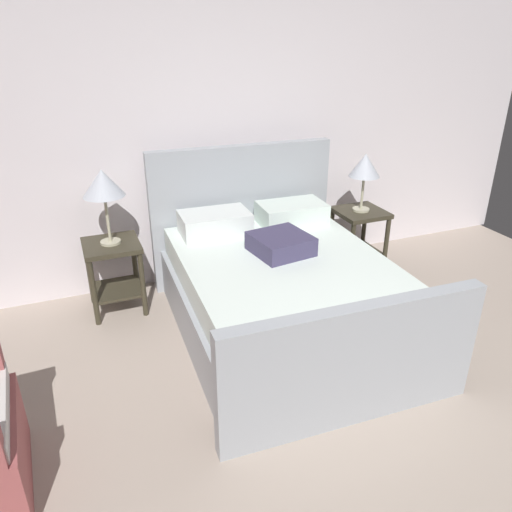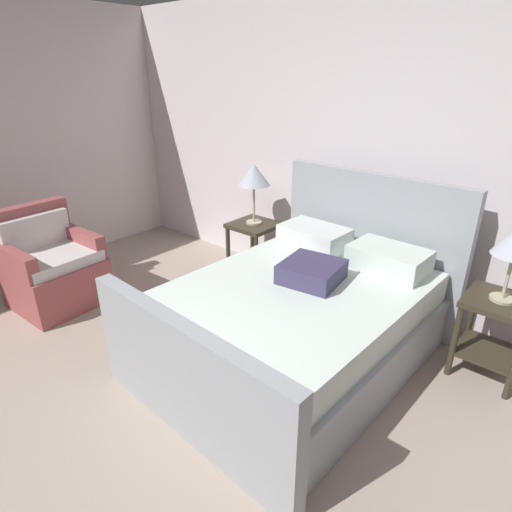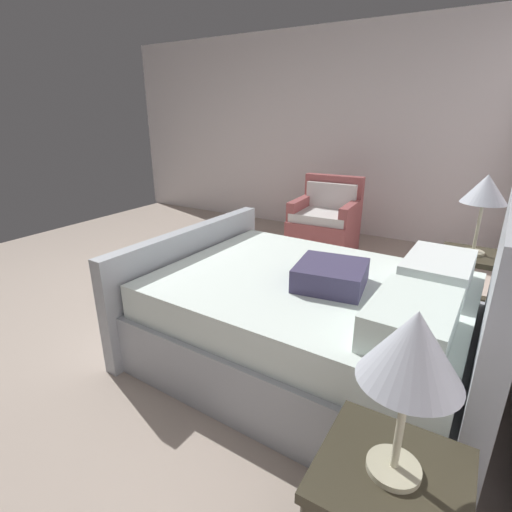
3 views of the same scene
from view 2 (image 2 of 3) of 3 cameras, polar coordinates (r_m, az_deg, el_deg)
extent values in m
cube|color=silver|center=(3.83, 17.37, 12.66)|extent=(6.48, 0.12, 2.69)
cube|color=#A2A7AF|center=(3.22, 5.25, -10.70)|extent=(1.59, 1.97, 0.40)
cube|color=#A2A7AF|center=(3.79, 14.94, 1.42)|extent=(1.65, 0.16, 1.26)
cube|color=#A2A7AF|center=(2.53, -9.41, -16.47)|extent=(1.65, 0.16, 0.80)
cube|color=white|center=(3.06, 5.46, -5.90)|extent=(1.51, 1.91, 0.22)
cube|color=white|center=(3.65, 7.87, 2.59)|extent=(0.57, 0.38, 0.18)
cube|color=white|center=(3.34, 17.46, -0.40)|extent=(0.57, 0.38, 0.18)
cube|color=#3E3859|center=(3.07, 7.53, -2.10)|extent=(0.45, 0.45, 0.14)
cube|color=#353122|center=(3.31, 30.16, -5.46)|extent=(0.44, 0.44, 0.04)
cube|color=#353122|center=(3.50, 28.80, -11.21)|extent=(0.40, 0.40, 0.02)
cylinder|color=#353122|center=(3.32, 25.18, -10.38)|extent=(0.04, 0.04, 0.56)
cylinder|color=#353122|center=(3.64, 26.96, -7.60)|extent=(0.04, 0.04, 0.56)
cylinder|color=#B7B293|center=(3.30, 30.26, -5.01)|extent=(0.16, 0.16, 0.02)
cylinder|color=#B7B293|center=(3.23, 30.86, -2.44)|extent=(0.02, 0.02, 0.31)
cube|color=#353122|center=(4.28, -0.28, 4.19)|extent=(0.44, 0.44, 0.04)
cube|color=#353122|center=(4.43, -0.27, -0.69)|extent=(0.40, 0.40, 0.02)
cylinder|color=#353122|center=(4.38, -3.78, 0.39)|extent=(0.04, 0.04, 0.56)
cylinder|color=#353122|center=(4.15, -0.01, -0.97)|extent=(0.04, 0.04, 0.56)
cylinder|color=#353122|center=(4.64, -0.50, 1.81)|extent=(0.04, 0.04, 0.56)
cylinder|color=#353122|center=(4.42, 3.21, 0.60)|extent=(0.04, 0.04, 0.56)
cylinder|color=#B7B293|center=(4.27, -0.28, 4.57)|extent=(0.16, 0.16, 0.02)
cylinder|color=#B7B293|center=(4.21, -0.28, 7.09)|extent=(0.02, 0.02, 0.37)
cone|color=silver|center=(4.13, -0.29, 10.94)|extent=(0.32, 0.32, 0.21)
cube|color=#9F4F4F|center=(4.34, -25.25, -3.26)|extent=(0.75, 0.75, 0.42)
cube|color=silver|center=(4.24, -25.86, -0.12)|extent=(0.69, 0.69, 0.10)
cube|color=#9F4F4F|center=(4.44, -28.15, 3.12)|extent=(0.15, 0.72, 0.48)
cube|color=silver|center=(4.37, -27.58, 2.59)|extent=(0.13, 0.62, 0.36)
cube|color=#9F4F4F|center=(4.11, -29.76, -0.74)|extent=(0.65, 0.13, 0.22)
cube|color=#9F4F4F|center=(4.35, -22.45, 1.91)|extent=(0.65, 0.13, 0.22)
camera|label=1|loc=(3.01, -66.48, 12.78)|focal=34.55mm
camera|label=3|loc=(3.14, 51.55, 7.31)|focal=27.00mm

